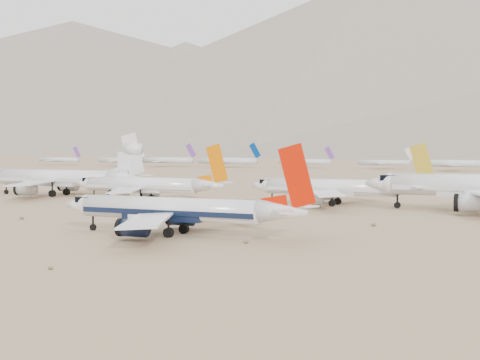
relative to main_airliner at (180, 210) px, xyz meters
The scene contains 6 objects.
ground 12.80m from the main_airliner, 154.06° to the right, with size 7000.00×7000.00×0.00m, color #9B7D5A.
main_airliner is the anchor object (origin of this frame).
row2_gold_tail 65.35m from the main_airliner, 81.14° to the left, with size 44.20×43.23×15.74m.
row2_orange_tail 67.89m from the main_airliner, 125.32° to the left, with size 43.56×42.61×15.54m.
row2_white_trijet 96.22m from the main_airliner, 139.07° to the left, with size 52.97×51.77×18.77m.
distant_storage_row 316.20m from the main_airliner, 86.02° to the left, with size 617.29×63.25×14.55m.
Camera 1 is at (63.43, -92.94, 15.14)m, focal length 50.00 mm.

